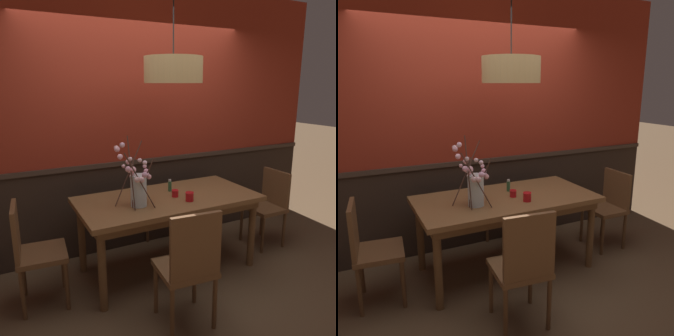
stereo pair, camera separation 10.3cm
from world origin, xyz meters
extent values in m
plane|color=brown|center=(0.00, 0.00, 0.00)|extent=(24.00, 24.00, 0.00)
cube|color=#2D2119|center=(0.00, 0.72, 0.49)|extent=(4.86, 0.12, 0.99)
cube|color=#3E2E24|center=(0.00, 0.71, 1.01)|extent=(4.86, 0.14, 0.05)
cube|color=maroon|center=(0.00, 0.72, 1.95)|extent=(4.86, 0.12, 1.92)
cube|color=brown|center=(0.00, 0.00, 0.76)|extent=(1.77, 0.88, 0.05)
cube|color=brown|center=(0.00, 0.00, 0.69)|extent=(1.66, 0.77, 0.08)
cylinder|color=brown|center=(-0.79, -0.35, 0.37)|extent=(0.07, 0.07, 0.73)
cylinder|color=brown|center=(0.79, -0.35, 0.37)|extent=(0.07, 0.07, 0.73)
cylinder|color=brown|center=(-0.79, 0.35, 0.37)|extent=(0.07, 0.07, 0.73)
cylinder|color=brown|center=(0.79, 0.35, 0.37)|extent=(0.07, 0.07, 0.73)
cube|color=brown|center=(0.25, 0.79, 0.44)|extent=(0.45, 0.41, 0.04)
cube|color=brown|center=(0.26, 0.96, 0.67)|extent=(0.40, 0.06, 0.41)
cylinder|color=brown|center=(0.42, 0.61, 0.21)|extent=(0.04, 0.04, 0.42)
cylinder|color=brown|center=(0.06, 0.64, 0.21)|extent=(0.04, 0.04, 0.42)
cylinder|color=brown|center=(0.44, 0.93, 0.21)|extent=(0.04, 0.04, 0.42)
cylinder|color=brown|center=(0.08, 0.96, 0.21)|extent=(0.04, 0.04, 0.42)
cube|color=brown|center=(1.25, -0.03, 0.45)|extent=(0.38, 0.43, 0.04)
cube|color=brown|center=(1.42, -0.03, 0.68)|extent=(0.04, 0.41, 0.41)
cylinder|color=brown|center=(1.09, -0.21, 0.22)|extent=(0.04, 0.04, 0.43)
cylinder|color=brown|center=(1.09, 0.16, 0.22)|extent=(0.04, 0.04, 0.43)
cylinder|color=brown|center=(1.41, -0.21, 0.22)|extent=(0.04, 0.04, 0.43)
cylinder|color=brown|center=(1.41, 0.16, 0.22)|extent=(0.04, 0.04, 0.43)
cube|color=brown|center=(-1.21, -0.01, 0.46)|extent=(0.44, 0.45, 0.04)
cube|color=brown|center=(-1.39, 0.01, 0.70)|extent=(0.07, 0.39, 0.44)
cylinder|color=brown|center=(-1.02, 0.15, 0.22)|extent=(0.04, 0.04, 0.44)
cylinder|color=brown|center=(-1.06, -0.20, 0.22)|extent=(0.04, 0.04, 0.44)
cylinder|color=brown|center=(-1.36, 0.18, 0.22)|extent=(0.04, 0.04, 0.44)
cylinder|color=brown|center=(-1.40, -0.17, 0.22)|extent=(0.04, 0.04, 0.44)
cube|color=brown|center=(-0.26, -0.77, 0.47)|extent=(0.45, 0.45, 0.04)
cube|color=brown|center=(-0.28, -0.96, 0.74)|extent=(0.40, 0.07, 0.49)
cylinder|color=brown|center=(-0.42, -0.58, 0.22)|extent=(0.04, 0.04, 0.45)
cylinder|color=brown|center=(-0.06, -0.62, 0.22)|extent=(0.04, 0.04, 0.45)
cylinder|color=brown|center=(-0.45, -0.93, 0.22)|extent=(0.04, 0.04, 0.45)
cylinder|color=brown|center=(-0.10, -0.96, 0.22)|extent=(0.04, 0.04, 0.45)
cylinder|color=silver|center=(-0.35, -0.10, 0.92)|extent=(0.15, 0.15, 0.29)
cylinder|color=silver|center=(-0.35, -0.10, 0.81)|extent=(0.13, 0.13, 0.06)
cylinder|color=#472D23|center=(-0.26, -0.02, 1.00)|extent=(0.15, 0.16, 0.43)
sphere|color=#EDAABE|center=(-0.23, 0.02, 1.11)|extent=(0.04, 0.04, 0.04)
sphere|color=#FDA8C8|center=(-0.24, -0.02, 1.07)|extent=(0.05, 0.05, 0.05)
sphere|color=#FDAFBB|center=(-0.22, -0.03, 1.02)|extent=(0.05, 0.05, 0.05)
sphere|color=#EAA8BA|center=(-0.30, -0.02, 0.98)|extent=(0.03, 0.03, 0.03)
sphere|color=#EFACC5|center=(-0.24, -0.04, 1.04)|extent=(0.04, 0.04, 0.04)
sphere|color=#EEACCF|center=(-0.28, 0.01, 1.02)|extent=(0.05, 0.05, 0.05)
cylinder|color=#472D23|center=(-0.43, -0.12, 1.10)|extent=(0.02, 0.18, 0.64)
sphere|color=#F4ACCB|center=(-0.45, -0.11, 1.14)|extent=(0.05, 0.05, 0.05)
sphere|color=#FCB3C1|center=(-0.41, -0.11, 1.13)|extent=(0.05, 0.05, 0.05)
sphere|color=beige|center=(-0.41, -0.11, 1.09)|extent=(0.04, 0.04, 0.04)
sphere|color=#EDB3CF|center=(-0.49, -0.09, 1.35)|extent=(0.05, 0.05, 0.05)
sphere|color=silver|center=(-0.43, -0.12, 1.23)|extent=(0.04, 0.04, 0.04)
cylinder|color=#472D23|center=(-0.40, 0.02, 1.07)|extent=(0.33, 0.12, 0.57)
sphere|color=beige|center=(-0.45, 0.18, 1.28)|extent=(0.05, 0.05, 0.05)
sphere|color=#FCB4CB|center=(-0.45, 0.11, 1.21)|extent=(0.05, 0.05, 0.05)
sphere|color=#FCB0CD|center=(-0.40, 0.02, 1.11)|extent=(0.04, 0.04, 0.04)
sphere|color=#F4ACC1|center=(-0.45, 0.17, 1.27)|extent=(0.05, 0.05, 0.05)
sphere|color=#F0BDD0|center=(-0.38, 0.08, 1.15)|extent=(0.04, 0.04, 0.04)
cylinder|color=#472D23|center=(-0.38, -0.20, 1.04)|extent=(0.27, 0.07, 0.52)
sphere|color=beige|center=(-0.41, -0.29, 1.25)|extent=(0.04, 0.04, 0.04)
sphere|color=beige|center=(-0.40, -0.19, 1.06)|extent=(0.05, 0.05, 0.05)
sphere|color=silver|center=(-0.37, -0.30, 1.23)|extent=(0.04, 0.04, 0.04)
sphere|color=beige|center=(-0.36, -0.18, 1.05)|extent=(0.05, 0.05, 0.05)
sphere|color=#F0ACD3|center=(-0.35, -0.24, 1.11)|extent=(0.05, 0.05, 0.05)
cylinder|color=#472D23|center=(-0.40, -0.07, 1.00)|extent=(0.08, 0.15, 0.43)
sphere|color=#EEB2C2|center=(-0.44, -0.06, 1.20)|extent=(0.04, 0.04, 0.04)
sphere|color=beige|center=(-0.41, -0.04, 1.11)|extent=(0.04, 0.04, 0.04)
sphere|color=#EDBBD3|center=(-0.40, -0.05, 1.05)|extent=(0.04, 0.04, 0.04)
sphere|color=#F9B6C7|center=(-0.47, -0.04, 1.15)|extent=(0.03, 0.03, 0.03)
cylinder|color=red|center=(0.06, -0.03, 0.81)|extent=(0.06, 0.06, 0.07)
torus|color=red|center=(0.06, -0.03, 0.85)|extent=(0.07, 0.07, 0.01)
cylinder|color=silver|center=(0.06, -0.03, 0.80)|extent=(0.05, 0.05, 0.04)
cylinder|color=red|center=(0.12, -0.20, 0.82)|extent=(0.08, 0.08, 0.09)
torus|color=red|center=(0.12, -0.20, 0.86)|extent=(0.08, 0.08, 0.01)
cylinder|color=silver|center=(0.12, -0.20, 0.81)|extent=(0.05, 0.05, 0.04)
cylinder|color=#2D5633|center=(0.10, 0.16, 0.83)|extent=(0.04, 0.04, 0.11)
cylinder|color=beige|center=(0.10, 0.16, 0.89)|extent=(0.03, 0.03, 0.02)
cylinder|color=tan|center=(0.02, -0.07, 1.98)|extent=(0.52, 0.52, 0.23)
sphere|color=#F9EAB7|center=(0.02, -0.07, 1.95)|extent=(0.14, 0.14, 0.14)
cylinder|color=black|center=(0.02, -0.07, 2.50)|extent=(0.01, 0.01, 0.81)
camera|label=1|loc=(-1.47, -2.81, 1.87)|focal=36.17mm
camera|label=2|loc=(-1.38, -2.86, 1.87)|focal=36.17mm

